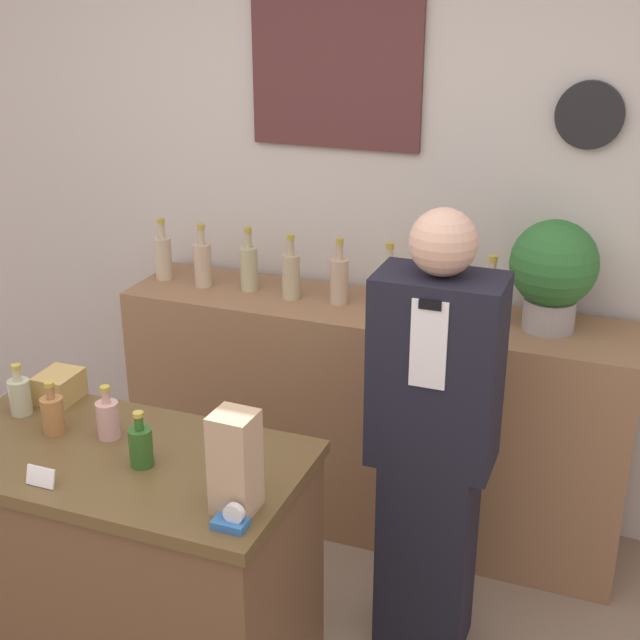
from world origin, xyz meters
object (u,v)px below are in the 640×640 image
object	(u,v)px
potted_plant	(553,270)
paper_bag	(235,463)
tape_dispenser	(232,520)
shopkeeper	(432,445)

from	to	relation	value
potted_plant	paper_bag	world-z (taller)	potted_plant
paper_bag	tape_dispenser	size ratio (longest dim) A/B	3.18
tape_dispenser	shopkeeper	bearing A→B (deg)	68.44
shopkeeper	tape_dispenser	bearing A→B (deg)	-111.56
paper_bag	shopkeeper	bearing A→B (deg)	64.85
shopkeeper	tape_dispenser	size ratio (longest dim) A/B	17.93
potted_plant	paper_bag	bearing A→B (deg)	-113.43
potted_plant	tape_dispenser	world-z (taller)	potted_plant
shopkeeper	potted_plant	xyz separation A→B (m)	(0.27, 0.68, 0.43)
potted_plant	tape_dispenser	xyz separation A→B (m)	(-0.59, -1.50, -0.28)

